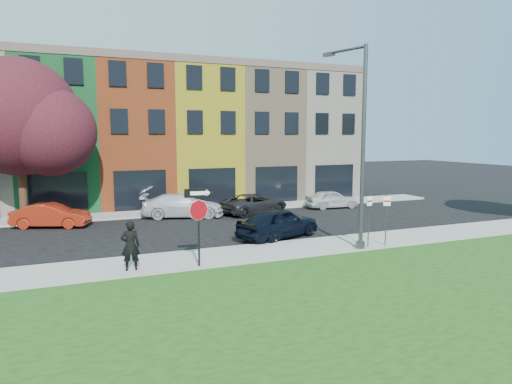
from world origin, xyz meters
name	(u,v)px	position (x,y,z in m)	size (l,w,h in m)	color
ground	(335,268)	(0.00, 0.00, 0.00)	(120.00, 120.00, 0.00)	black
sidewalk_near	(337,245)	(2.00, 3.00, 0.06)	(40.00, 3.00, 0.12)	gray
sidewalk_far	(174,212)	(-3.00, 15.00, 0.06)	(40.00, 2.40, 0.12)	gray
rowhouse_block	(162,137)	(-2.50, 21.18, 4.99)	(30.00, 10.12, 10.00)	beige
stop_sign	(199,211)	(-4.86, 1.91, 2.25)	(1.04, 0.22, 2.99)	black
man	(130,245)	(-7.35, 2.36, 1.05)	(0.71, 0.49, 1.87)	black
sedan_near	(278,223)	(0.19, 5.59, 0.78)	(4.96, 3.46, 1.57)	black
parked_car_red	(51,215)	(-10.38, 12.81, 0.68)	(4.35, 2.74, 1.35)	maroon
parked_car_silver	(183,205)	(-2.85, 13.17, 0.74)	(5.47, 3.43, 1.48)	silver
parked_car_dark	(254,204)	(1.79, 12.73, 0.66)	(5.19, 3.58, 1.32)	black
parked_car_white	(332,199)	(7.70, 12.76, 0.64)	(3.83, 1.75, 1.27)	silver
street_lamp	(360,148)	(2.43, 2.09, 4.55)	(0.98, 2.52, 8.80)	#46484B
parking_sign_a	(369,214)	(2.93, 1.94, 1.62)	(0.32, 0.11, 2.43)	#46484B
parking_sign_b	(386,214)	(3.84, 1.89, 1.59)	(0.30, 0.17, 2.37)	#46484B
tree_purple	(21,120)	(-11.69, 14.27, 5.95)	(7.88, 6.89, 9.28)	black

